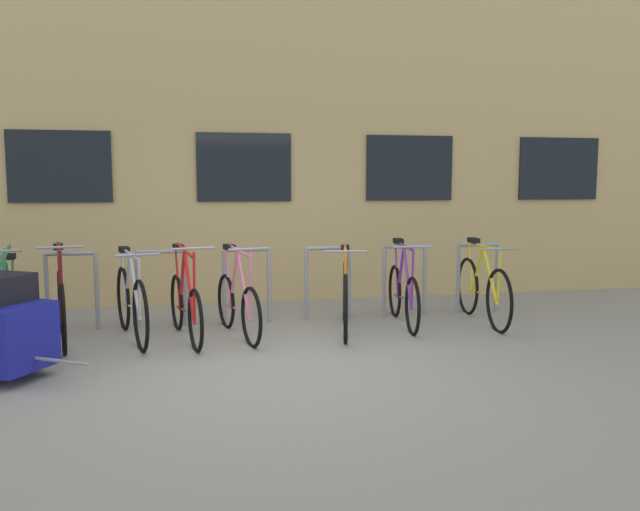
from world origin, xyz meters
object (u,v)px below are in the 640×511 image
bicycle_orange (345,296)px  bicycle_purple (403,293)px  bicycle_red (185,305)px  bicycle_silver (131,303)px  bicycle_yellow (482,289)px  bicycle_maroon (61,305)px  bicycle_green (8,308)px  bicycle_pink (238,303)px

bicycle_orange → bicycle_purple: (0.75, 0.16, -0.02)m
bicycle_red → bicycle_silver: bearing=168.5°
bicycle_red → bicycle_purple: (2.55, 0.21, -0.00)m
bicycle_orange → bicycle_yellow: bearing=3.0°
bicycle_red → bicycle_maroon: bearing=174.2°
bicycle_green → bicycle_maroon: 0.56m
bicycle_silver → bicycle_maroon: bicycle_maroon is taller
bicycle_orange → bicycle_purple: 0.77m
bicycle_pink → bicycle_maroon: bearing=176.6°
bicycle_maroon → bicycle_silver: bearing=-1.1°
bicycle_yellow → bicycle_orange: bearing=-177.0°
bicycle_pink → bicycle_yellow: bearing=2.4°
bicycle_maroon → bicycle_yellow: bearing=0.2°
bicycle_pink → bicycle_orange: size_ratio=0.89×
bicycle_orange → bicycle_purple: bicycle_purple is taller
bicycle_purple → bicycle_maroon: bicycle_maroon is taller
bicycle_silver → bicycle_red: bicycle_red is taller
bicycle_silver → bicycle_green: bearing=175.0°
bicycle_red → bicycle_green: bearing=172.9°
bicycle_orange → bicycle_green: 3.64m
bicycle_red → bicycle_maroon: bicycle_maroon is taller
bicycle_silver → bicycle_red: 0.59m
bicycle_orange → bicycle_red: (-1.80, -0.05, -0.02)m
bicycle_green → bicycle_red: bearing=-7.1°
bicycle_yellow → bicycle_orange: size_ratio=1.01×
bicycle_pink → bicycle_yellow: (2.97, 0.12, 0.03)m
bicycle_green → bicycle_pink: bearing=-5.0°
bicycle_orange → bicycle_green: (-3.64, 0.18, -0.03)m
bicycle_pink → bicycle_maroon: (-1.86, 0.11, 0.03)m
bicycle_pink → bicycle_purple: size_ratio=0.95×
bicycle_green → bicycle_red: (1.84, -0.23, 0.00)m
bicycle_maroon → bicycle_pink: bearing=-3.4°
bicycle_orange → bicycle_silver: bearing=178.5°
bicycle_yellow → bicycle_purple: 0.99m
bicycle_pink → bicycle_maroon: bicycle_maroon is taller
bicycle_yellow → bicycle_green: (-5.38, 0.08, -0.03)m
bicycle_red → bicycle_maroon: 1.30m
bicycle_pink → bicycle_red: size_ratio=0.94×
bicycle_pink → bicycle_red: 0.57m
bicycle_purple → bicycle_maroon: 3.84m
bicycle_maroon → bicycle_green: bearing=169.9°
bicycle_orange → bicycle_red: bearing=-178.3°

